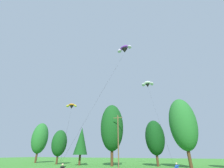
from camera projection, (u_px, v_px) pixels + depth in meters
treeline_tree_a at (40, 138)px, 50.72m from camera, size 5.15×5.15×12.39m
treeline_tree_b at (59, 143)px, 43.41m from camera, size 4.25×4.25×9.08m
treeline_tree_c at (81, 141)px, 40.11m from camera, size 3.64×3.64×9.27m
treeline_tree_d at (112, 127)px, 38.46m from camera, size 5.75×5.75×14.65m
treeline_tree_e at (155, 137)px, 36.85m from camera, size 4.60×4.60×10.37m
treeline_tree_f at (183, 124)px, 33.18m from camera, size 5.67×5.67×14.32m
utility_pole at (118, 138)px, 33.47m from camera, size 2.20×0.26×10.94m
parafoil_kite_high_purple at (124, 49)px, 34.61m from camera, size 5.82×13.38×23.83m
parafoil_kite_mid_white at (148, 84)px, 45.20m from camera, size 6.53×21.87×21.04m
parafoil_kite_far_orange at (72, 106)px, 39.49m from camera, size 14.03×17.71×13.12m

